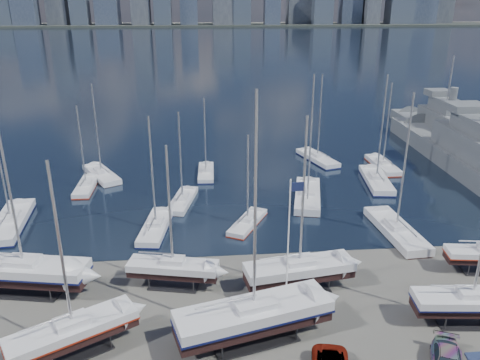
{
  "coord_description": "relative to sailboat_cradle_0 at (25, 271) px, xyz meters",
  "views": [
    {
      "loc": [
        -6.82,
        -43.46,
        24.97
      ],
      "look_at": [
        -2.23,
        8.0,
        5.53
      ],
      "focal_mm": 35.0,
      "sensor_mm": 36.0,
      "label": 1
    }
  ],
  "objects": [
    {
      "name": "sailboat_cradle_5",
      "position": [
        38.15,
        -7.9,
        -0.17
      ],
      "size": [
        9.67,
        3.56,
        15.34
      ],
      "rotation": [
        0.0,
        0.0,
        -0.1
      ],
      "color": "#2D2D33",
      "rests_on": "ground"
    },
    {
      "name": "sailboat_moored_0",
      "position": [
        -6.58,
        14.37,
        -1.9
      ],
      "size": [
        4.57,
        12.15,
        17.74
      ],
      "rotation": [
        0.0,
        0.0,
        1.68
      ],
      "color": "black",
      "rests_on": "water"
    },
    {
      "name": "ground",
      "position": [
        23.11,
        -5.04,
        -2.21
      ],
      "size": [
        1400.0,
        1400.0,
        0.0
      ],
      "primitive_type": "plane",
      "color": "#605E59",
      "rests_on": "ground"
    },
    {
      "name": "sailboat_moored_10",
      "position": [
        42.21,
        24.33,
        -1.9
      ],
      "size": [
        4.7,
        11.55,
        16.77
      ],
      "rotation": [
        0.0,
        0.0,
        1.43
      ],
      "color": "black",
      "rests_on": "water"
    },
    {
      "name": "sailboat_moored_6",
      "position": [
        21.71,
        12.01,
        -1.9
      ],
      "size": [
        5.66,
        7.99,
        11.79
      ],
      "rotation": [
        0.0,
        0.0,
        1.08
      ],
      "color": "black",
      "rests_on": "water"
    },
    {
      "name": "water",
      "position": [
        23.11,
        304.96,
        -2.36
      ],
      "size": [
        1400.0,
        600.0,
        0.4
      ],
      "primitive_type": "cube",
      "color": "#1A243C",
      "rests_on": "ground"
    },
    {
      "name": "sailboat_cradle_4",
      "position": [
        25.05,
        -1.81,
        -0.11
      ],
      "size": [
        10.46,
        4.4,
        16.51
      ],
      "rotation": [
        0.0,
        0.0,
        0.16
      ],
      "color": "#2D2D33",
      "rests_on": "ground"
    },
    {
      "name": "flagpole",
      "position": [
        23.2,
        -5.62,
        5.01
      ],
      "size": [
        1.1,
        0.12,
        12.47
      ],
      "color": "white",
      "rests_on": "ground"
    },
    {
      "name": "sailboat_moored_3",
      "position": [
        10.83,
        11.7,
        -1.9
      ],
      "size": [
        3.93,
        9.85,
        14.32
      ],
      "rotation": [
        0.0,
        0.0,
        1.44
      ],
      "color": "black",
      "rests_on": "water"
    },
    {
      "name": "naval_ship_west",
      "position": [
        63.45,
        46.23,
        -0.54
      ],
      "size": [
        7.33,
        39.03,
        17.5
      ],
      "rotation": [
        0.0,
        0.0,
        1.54
      ],
      "color": "slate",
      "rests_on": "water"
    },
    {
      "name": "sailboat_moored_11",
      "position": [
        45.88,
        31.19,
        -1.9
      ],
      "size": [
        2.9,
        9.7,
        14.43
      ],
      "rotation": [
        0.0,
        0.0,
        1.59
      ],
      "color": "black",
      "rests_on": "water"
    },
    {
      "name": "naval_ship_east",
      "position": [
        59.26,
        27.51,
        -0.54
      ],
      "size": [
        10.94,
        53.14,
        18.75
      ],
      "rotation": [
        0.0,
        0.0,
        1.52
      ],
      "color": "slate",
      "rests_on": "water"
    },
    {
      "name": "sailboat_cradle_2",
      "position": [
        13.43,
        -0.26,
        -0.24
      ],
      "size": [
        8.7,
        4.09,
        13.87
      ],
      "rotation": [
        0.0,
        0.0,
        -0.22
      ],
      "color": "#2D2D33",
      "rests_on": "ground"
    },
    {
      "name": "sailboat_cradle_1",
      "position": [
        6.39,
        -8.78,
        -0.16
      ],
      "size": [
        9.63,
        7.15,
        15.53
      ],
      "rotation": [
        0.0,
        0.0,
        0.53
      ],
      "color": "#2D2D33",
      "rests_on": "ground"
    },
    {
      "name": "sailboat_moored_4",
      "position": [
        13.74,
        19.37,
        -1.88
      ],
      "size": [
        4.21,
        8.94,
        13.01
      ],
      "rotation": [
        0.0,
        0.0,
        1.35
      ],
      "color": "black",
      "rests_on": "water"
    },
    {
      "name": "sailboat_moored_9",
      "position": [
        38.58,
        8.19,
        -1.88
      ],
      "size": [
        3.86,
        11.58,
        17.24
      ],
      "rotation": [
        0.0,
        0.0,
        1.63
      ],
      "color": "black",
      "rests_on": "water"
    },
    {
      "name": "sailboat_moored_5",
      "position": [
        17.09,
        30.26,
        -1.9
      ],
      "size": [
        2.66,
        8.54,
        12.65
      ],
      "rotation": [
        0.0,
        0.0,
        1.54
      ],
      "color": "black",
      "rests_on": "water"
    },
    {
      "name": "sailboat_moored_7",
      "position": [
        30.69,
        19.25,
        -1.88
      ],
      "size": [
        5.92,
        12.16,
        17.69
      ],
      "rotation": [
        0.0,
        0.0,
        1.34
      ],
      "color": "black",
      "rests_on": "water"
    },
    {
      "name": "sailboat_moored_8",
      "position": [
        36.11,
        35.62,
        -1.9
      ],
      "size": [
        5.67,
        10.58,
        15.24
      ],
      "rotation": [
        0.0,
        0.0,
        1.86
      ],
      "color": "black",
      "rests_on": "water"
    },
    {
      "name": "sailboat_moored_1",
      "position": [
        -0.22,
        25.96,
        -1.9
      ],
      "size": [
        2.44,
        8.52,
        12.72
      ],
      "rotation": [
        0.0,
        0.0,
        1.58
      ],
      "color": "black",
      "rests_on": "water"
    },
    {
      "name": "sailboat_cradle_3",
      "position": [
        20.06,
        -8.38,
        0.06
      ],
      "size": [
        12.95,
        6.68,
        19.84
      ],
      "rotation": [
        0.0,
        0.0,
        0.27
      ],
      "color": "#2D2D33",
      "rests_on": "ground"
    },
    {
      "name": "sailboat_moored_2",
      "position": [
        1.06,
        30.65,
        -1.89
      ],
      "size": [
        7.33,
        10.04,
        15.03
      ],
      "rotation": [
        0.0,
        0.0,
        2.09
      ],
      "color": "black",
      "rests_on": "water"
    },
    {
      "name": "sailboat_cradle_0",
      "position": [
        0.0,
        0.0,
        0.0
      ],
      "size": [
        12.08,
        5.42,
        18.65
      ],
      "rotation": [
        0.0,
        0.0,
        -0.19
      ],
      "color": "#2D2D33",
      "rests_on": "ground"
    },
    {
      "name": "far_shore",
      "position": [
        23.11,
        564.96,
        -1.11
      ],
      "size": [
        1400.0,
        80.0,
        2.2
      ],
      "primitive_type": "cube",
      "color": "#2D332D",
      "rests_on": "ground"
    }
  ]
}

